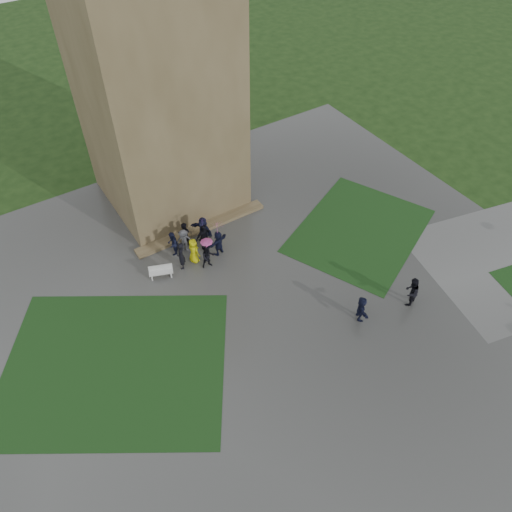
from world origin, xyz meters
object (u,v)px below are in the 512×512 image
bench (161,271)px  pedestrian_mid (361,308)px  tower (153,69)px  pedestrian_near (411,292)px

bench → pedestrian_mid: bearing=-27.3°
tower → bench: (-3.93, -6.77, -8.57)m
bench → pedestrian_near: (10.76, -9.25, 0.54)m
pedestrian_mid → tower: bearing=43.4°
pedestrian_mid → pedestrian_near: size_ratio=0.83×
bench → pedestrian_near: pedestrian_near is taller
pedestrian_near → pedestrian_mid: bearing=-32.0°
bench → pedestrian_mid: 11.58m
tower → pedestrian_mid: 17.81m
bench → pedestrian_near: bearing=-20.2°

